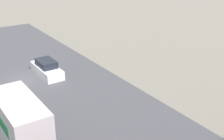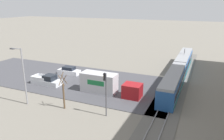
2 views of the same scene
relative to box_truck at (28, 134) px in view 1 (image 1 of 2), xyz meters
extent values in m
plane|color=slate|center=(-3.47, -11.25, -1.55)|extent=(320.00, 320.00, 0.00)
cube|color=#424247|center=(-3.47, -11.25, -1.51)|extent=(16.32, 43.19, 0.08)
cube|color=#B2B2B7|center=(0.00, -1.38, 0.12)|extent=(2.38, 5.88, 3.18)
cube|color=#196B38|center=(1.20, -1.38, 0.44)|extent=(0.02, 2.94, 0.79)
cube|color=silver|center=(-5.88, -11.27, -1.02)|extent=(1.79, 4.60, 0.90)
cube|color=black|center=(-5.88, -11.27, -0.24)|extent=(1.54, 2.39, 0.66)
camera|label=1|loc=(4.72, 16.53, 11.09)|focal=50.00mm
camera|label=2|loc=(29.62, 13.87, 12.47)|focal=35.00mm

